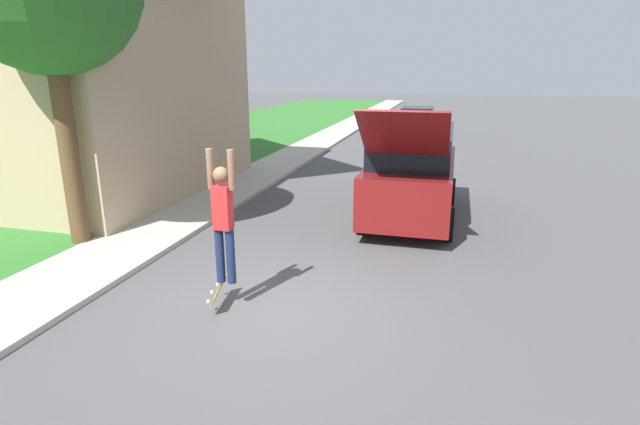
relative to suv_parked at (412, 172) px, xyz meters
The scene contains 8 objects.
ground_plane 5.53m from the suv_parked, 107.62° to the right, with size 120.00×120.00×0.00m, color #49494C.
lawn 9.74m from the suv_parked, behind, with size 10.00×80.00×0.08m.
sidewalk 5.41m from the suv_parked, behind, with size 1.80×80.00×0.10m.
house 10.72m from the suv_parked, behind, with size 9.15×8.48×9.02m.
suv_parked is the anchor object (origin of this frame).
car_down_street 15.42m from the suv_parked, 93.88° to the left, with size 1.93×4.06×1.42m.
skateboarder 5.84m from the suv_parked, 112.47° to the right, with size 0.41×0.23×1.99m.
skateboard 5.96m from the suv_parked, 113.70° to the right, with size 0.27×0.78×0.28m.
Camera 1 is at (2.53, -6.46, 3.49)m, focal length 28.00 mm.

